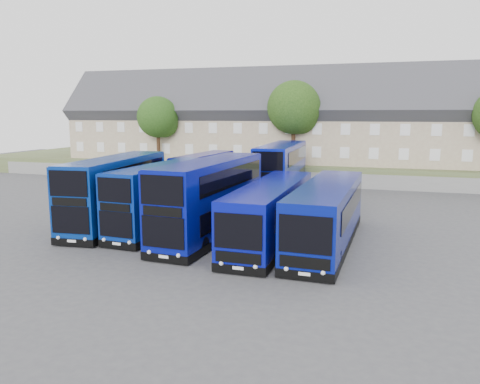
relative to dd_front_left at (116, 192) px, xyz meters
name	(u,v)px	position (x,y,z in m)	size (l,w,h in m)	color
ground	(182,241)	(6.07, -2.69, -2.28)	(120.00, 120.00, 0.00)	#424247
retaining_wall	(272,178)	(6.07, 21.31, -1.53)	(70.00, 0.40, 1.50)	slate
earth_bank	(289,166)	(6.07, 31.31, -1.28)	(80.00, 20.00, 2.00)	#535932
terrace_row	(259,122)	(3.07, 27.31, 4.31)	(48.00, 10.40, 11.20)	tan
dd_front_left	(116,192)	(0.00, 0.00, 0.00)	(3.72, 11.86, 4.64)	navy
dd_front_mid	(163,198)	(3.61, -0.17, -0.17)	(3.08, 10.92, 4.29)	navy
dd_front_right	(210,200)	(7.29, -1.01, 0.06)	(3.49, 12.13, 4.77)	#070F86
dd_rear_left	(203,176)	(1.57, 12.45, -0.37)	(2.85, 9.95, 3.91)	#060677
dd_rear_right	(281,172)	(8.66, 13.87, 0.12)	(3.11, 12.32, 4.87)	#08169B
coach_east_a	(271,214)	(11.19, -1.17, -0.55)	(2.89, 12.91, 3.52)	#080E96
coach_east_b	(327,215)	(14.49, -0.90, -0.51)	(3.29, 13.33, 3.62)	navy
tree_west	(159,119)	(-7.78, 22.41, 4.77)	(4.80, 4.80, 7.65)	#382314
tree_mid	(295,110)	(8.22, 22.91, 5.79)	(5.76, 5.76, 9.18)	#382314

